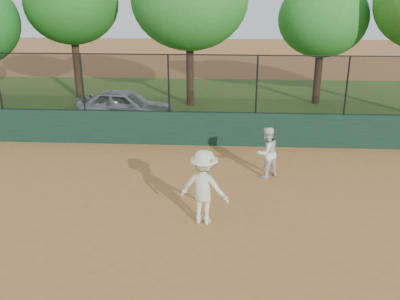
# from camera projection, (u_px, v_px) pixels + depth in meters

# --- Properties ---
(ground) EXTENTS (80.00, 80.00, 0.00)m
(ground) POSITION_uv_depth(u_px,v_px,m) (160.00, 230.00, 10.32)
(ground) COLOR #AF6E38
(ground) RESTS_ON ground
(back_wall) EXTENTS (26.00, 0.20, 1.20)m
(back_wall) POSITION_uv_depth(u_px,v_px,m) (184.00, 128.00, 15.73)
(back_wall) COLOR #173324
(back_wall) RESTS_ON ground
(grass_strip) EXTENTS (36.00, 12.00, 0.01)m
(grass_strip) POSITION_uv_depth(u_px,v_px,m) (196.00, 103.00, 21.56)
(grass_strip) COLOR #33541A
(grass_strip) RESTS_ON ground
(parked_car) EXTENTS (4.14, 2.18, 1.34)m
(parked_car) POSITION_uv_depth(u_px,v_px,m) (125.00, 105.00, 18.46)
(parked_car) COLOR silver
(parked_car) RESTS_ON ground
(player_second) EXTENTS (0.94, 0.91, 1.53)m
(player_second) POSITION_uv_depth(u_px,v_px,m) (267.00, 153.00, 12.98)
(player_second) COLOR white
(player_second) RESTS_ON ground
(player_main) EXTENTS (1.32, 0.99, 1.82)m
(player_main) POSITION_uv_depth(u_px,v_px,m) (204.00, 187.00, 10.40)
(player_main) COLOR beige
(player_main) RESTS_ON ground
(fence_assembly) EXTENTS (26.00, 0.06, 2.00)m
(fence_assembly) POSITION_uv_depth(u_px,v_px,m) (182.00, 83.00, 15.17)
(fence_assembly) COLOR black
(fence_assembly) RESTS_ON back_wall
(tree_1) EXTENTS (4.48, 4.07, 6.50)m
(tree_1) POSITION_uv_depth(u_px,v_px,m) (71.00, 3.00, 21.11)
(tree_1) COLOR #3E2915
(tree_1) RESTS_ON ground
(tree_3) EXTENTS (4.05, 3.69, 5.70)m
(tree_3) POSITION_uv_depth(u_px,v_px,m) (323.00, 19.00, 20.15)
(tree_3) COLOR #3A2213
(tree_3) RESTS_ON ground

